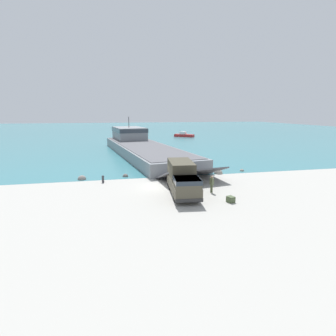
% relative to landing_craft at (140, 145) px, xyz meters
% --- Properties ---
extents(ground_plane, '(240.00, 240.00, 0.00)m').
position_rel_landing_craft_xyz_m(ground_plane, '(-0.59, -25.00, -1.63)').
color(ground_plane, '#A8A59E').
extents(water_surface, '(240.00, 180.00, 0.01)m').
position_rel_landing_craft_xyz_m(water_surface, '(-0.59, 69.24, -1.62)').
color(water_surface, teal).
rests_on(water_surface, ground_plane).
extents(landing_craft, '(14.48, 41.53, 7.03)m').
position_rel_landing_craft_xyz_m(landing_craft, '(0.00, 0.00, 0.00)').
color(landing_craft, gray).
rests_on(landing_craft, ground_plane).
extents(military_truck, '(3.14, 7.48, 3.13)m').
position_rel_landing_craft_xyz_m(military_truck, '(1.48, -27.83, -0.07)').
color(military_truck, '#4C4738').
rests_on(military_truck, ground_plane).
extents(soldier_on_ramp, '(0.34, 0.49, 1.75)m').
position_rel_landing_craft_xyz_m(soldier_on_ramp, '(4.48, -28.15, -0.61)').
color(soldier_on_ramp, '#566042').
rests_on(soldier_on_ramp, ground_plane).
extents(moored_boat_a, '(6.52, 5.49, 1.76)m').
position_rel_landing_craft_xyz_m(moored_boat_a, '(17.96, 32.24, -1.04)').
color(moored_boat_a, '#B22323').
rests_on(moored_boat_a, ground_plane).
extents(mooring_bollard, '(0.30, 0.30, 0.86)m').
position_rel_landing_craft_xyz_m(mooring_bollard, '(-6.50, -21.88, -1.16)').
color(mooring_bollard, '#333338').
rests_on(mooring_bollard, ground_plane).
extents(cargo_crate, '(0.75, 0.81, 0.55)m').
position_rel_landing_craft_xyz_m(cargo_crate, '(5.12, -31.29, -1.35)').
color(cargo_crate, '#475638').
rests_on(cargo_crate, ground_plane).
extents(shoreline_rock_a, '(1.03, 1.03, 1.03)m').
position_rel_landing_craft_xyz_m(shoreline_rock_a, '(-9.07, -19.91, -1.63)').
color(shoreline_rock_a, gray).
rests_on(shoreline_rock_a, ground_plane).
extents(shoreline_rock_b, '(0.59, 0.59, 0.59)m').
position_rel_landing_craft_xyz_m(shoreline_rock_b, '(12.27, -19.58, -1.63)').
color(shoreline_rock_b, gray).
rests_on(shoreline_rock_b, ground_plane).
extents(shoreline_rock_c, '(1.18, 1.18, 1.18)m').
position_rel_landing_craft_xyz_m(shoreline_rock_c, '(8.44, -20.34, -1.63)').
color(shoreline_rock_c, gray).
rests_on(shoreline_rock_c, ground_plane).
extents(shoreline_rock_d, '(0.73, 0.73, 0.73)m').
position_rel_landing_craft_xyz_m(shoreline_rock_d, '(-3.81, -19.51, -1.63)').
color(shoreline_rock_d, '#66605B').
rests_on(shoreline_rock_d, ground_plane).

